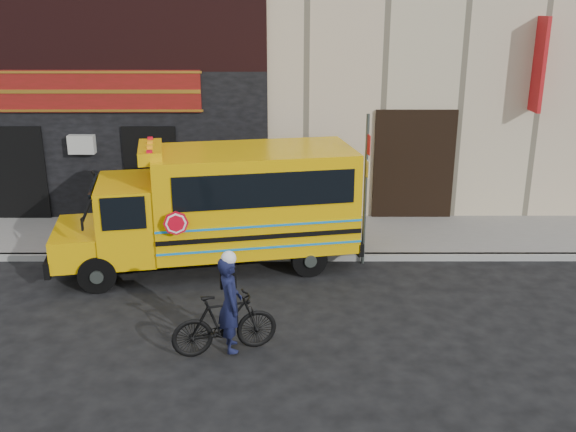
# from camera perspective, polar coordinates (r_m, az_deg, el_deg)

# --- Properties ---
(ground) EXTENTS (120.00, 120.00, 0.00)m
(ground) POSITION_cam_1_polar(r_m,az_deg,el_deg) (13.07, -2.39, -8.25)
(ground) COLOR black
(ground) RESTS_ON ground
(curb) EXTENTS (40.00, 0.20, 0.15)m
(curb) POSITION_cam_1_polar(r_m,az_deg,el_deg) (15.40, -2.02, -3.66)
(curb) COLOR gray
(curb) RESTS_ON ground
(sidewalk) EXTENTS (40.00, 3.00, 0.15)m
(sidewalk) POSITION_cam_1_polar(r_m,az_deg,el_deg) (16.80, -1.86, -1.73)
(sidewalk) COLOR slate
(sidewalk) RESTS_ON ground
(school_bus) EXTENTS (7.18, 3.38, 2.92)m
(school_bus) POSITION_cam_1_polar(r_m,az_deg,el_deg) (14.69, -5.65, 1.10)
(school_bus) COLOR black
(school_bus) RESTS_ON ground
(sign_pole) EXTENTS (0.09, 0.31, 3.54)m
(sign_pole) POSITION_cam_1_polar(r_m,az_deg,el_deg) (14.70, 6.92, 2.80)
(sign_pole) COLOR #444C47
(sign_pole) RESTS_ON ground
(bicycle) EXTENTS (1.94, 1.05, 1.12)m
(bicycle) POSITION_cam_1_polar(r_m,az_deg,el_deg) (11.37, -5.66, -9.47)
(bicycle) COLOR black
(bicycle) RESTS_ON ground
(cyclist) EXTENTS (0.54, 0.71, 1.74)m
(cyclist) POSITION_cam_1_polar(r_m,az_deg,el_deg) (11.25, -5.16, -8.00)
(cyclist) COLOR black
(cyclist) RESTS_ON ground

